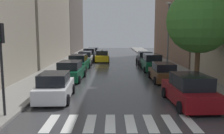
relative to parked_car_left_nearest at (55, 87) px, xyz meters
The scene contains 20 objects.
ground_plane 18.08m from the parked_car_left_nearest, 77.73° to the left, with size 28.00×72.00×0.04m, color #39393C.
sidewalk_left 17.87m from the parked_car_left_nearest, 98.57° to the left, with size 3.00×72.00×0.15m, color gray.
sidewalk_right 20.47m from the parked_car_left_nearest, 59.64° to the left, with size 3.00×72.00×0.15m, color gray.
crosswalk_stripes 5.52m from the parked_car_left_nearest, 45.34° to the right, with size 6.75×2.20×0.01m.
building_left_mid 22.44m from the parked_car_left_nearest, 109.69° to the left, with size 6.00×18.34×15.94m, color #9E9384.
building_left_far 41.32m from the parked_car_left_nearest, 100.33° to the left, with size 6.00×19.63×22.76m, color #564C47.
parked_car_left_nearest is the anchor object (origin of this frame).
parked_car_left_second 6.08m from the parked_car_left_nearest, 91.02° to the left, with size 2.28×4.45×1.68m.
parked_car_left_third 11.51m from the parked_car_left_nearest, 90.70° to the left, with size 2.22×4.64×1.76m.
parked_car_left_fourth 17.43m from the parked_car_left_nearest, 90.31° to the left, with size 2.07×4.70×1.66m.
parked_car_left_fifth 22.91m from the parked_car_left_nearest, 90.15° to the left, with size 2.05×4.37×1.74m.
parked_car_left_sixth 28.58m from the parked_car_left_nearest, 89.90° to the left, with size 2.21×4.52×1.54m.
parked_car_right_nearest 7.88m from the parked_car_left_nearest, ahead, with size 2.31×4.66×1.75m.
parked_car_right_second 9.58m from the parked_car_left_nearest, 35.75° to the left, with size 2.06×4.15×1.57m.
parked_car_right_third 13.91m from the parked_car_left_nearest, 55.94° to the left, with size 2.10×4.78×1.82m.
parked_car_right_fourth 18.83m from the parked_car_left_nearest, 65.48° to the left, with size 2.06×4.21×1.67m.
taxi_midroad 20.23m from the parked_car_left_nearest, 84.21° to the left, with size 2.13×4.72×1.81m.
street_tree_right 11.19m from the parked_car_left_nearest, 19.30° to the left, with size 4.73×4.73×7.14m.
traffic_light_left_corner 4.44m from the parked_car_left_nearest, 116.10° to the right, with size 0.30×0.42×4.30m.
lamp_post_right 14.91m from the parked_car_left_nearest, 49.67° to the left, with size 0.60×0.28×7.06m.
Camera 1 is at (-0.37, -7.69, 3.97)m, focal length 37.96 mm.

